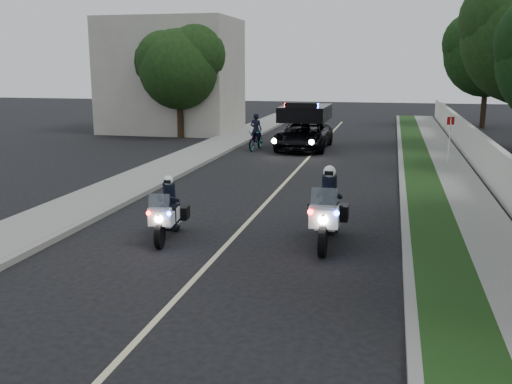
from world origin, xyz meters
TOP-DOWN VIEW (x-y plane):
  - ground at (0.00, 0.00)m, footprint 120.00×120.00m
  - curb_right at (4.10, 10.00)m, footprint 0.20×60.00m
  - grass_verge at (4.80, 10.00)m, footprint 1.20×60.00m
  - sidewalk_right at (6.10, 10.00)m, footprint 1.40×60.00m
  - property_wall at (7.10, 10.00)m, footprint 0.22×60.00m
  - curb_left at (-4.10, 10.00)m, footprint 0.20×60.00m
  - sidewalk_left at (-5.20, 10.00)m, footprint 2.00×60.00m
  - building_far at (-10.00, 26.00)m, footprint 8.00×6.00m
  - lane_marking at (0.00, 10.00)m, footprint 0.12×50.00m
  - police_moto_left at (-1.51, 3.44)m, footprint 0.85×1.88m
  - police_moto_right at (2.29, 3.86)m, footprint 0.77×2.19m
  - police_suv at (-0.62, 19.71)m, footprint 2.48×5.27m
  - bicycle at (-2.92, 18.92)m, footprint 0.84×1.91m
  - cyclist at (-2.92, 18.92)m, footprint 0.61×0.43m
  - sign_post at (6.00, 15.89)m, footprint 0.44×0.44m
  - tree_right_e at (9.62, 32.73)m, footprint 6.70×6.70m
  - tree_left_near at (-8.35, 22.84)m, footprint 5.30×5.30m
  - tree_left_far at (-9.62, 24.97)m, footprint 6.70×6.70m

SIDE VIEW (x-z plane):
  - ground at x=0.00m, z-range 0.00..0.00m
  - police_moto_left at x=-1.51m, z-range -0.77..0.77m
  - police_moto_right at x=2.29m, z-range -0.93..0.93m
  - police_suv at x=-0.62m, z-range -1.28..1.28m
  - bicycle at x=-2.92m, z-range -0.48..0.48m
  - cyclist at x=-2.92m, z-range -0.81..0.81m
  - sign_post at x=6.00m, z-range -1.07..1.07m
  - tree_right_e at x=9.62m, z-range -4.75..4.75m
  - tree_left_near at x=-8.35m, z-range -3.81..3.81m
  - tree_left_far at x=-9.62m, z-range -4.21..4.21m
  - lane_marking at x=0.00m, z-range 0.00..0.01m
  - curb_right at x=4.10m, z-range 0.00..0.15m
  - curb_left at x=-4.10m, z-range 0.00..0.15m
  - grass_verge at x=4.80m, z-range 0.00..0.16m
  - sidewalk_right at x=6.10m, z-range 0.00..0.16m
  - sidewalk_left at x=-5.20m, z-range 0.00..0.16m
  - property_wall at x=7.10m, z-range 0.00..1.50m
  - building_far at x=-10.00m, z-range 0.00..7.00m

